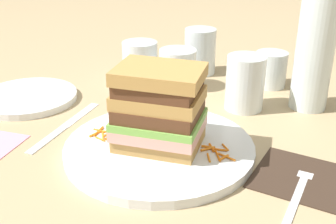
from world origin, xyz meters
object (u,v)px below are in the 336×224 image
(sandwich, at_px, (159,108))
(napkin_dark, at_px, (304,178))
(juice_glass, at_px, (245,86))
(water_bottle, at_px, (317,33))
(main_plate, at_px, (159,148))
(knife, at_px, (64,127))
(empty_tumbler_1, at_px, (140,61))
(fork, at_px, (301,184))
(empty_tumbler_0, at_px, (178,69))
(empty_tumbler_2, at_px, (271,69))
(empty_tumbler_3, at_px, (200,51))
(side_plate, at_px, (27,97))

(sandwich, relative_size, napkin_dark, 1.06)
(juice_glass, bearing_deg, water_bottle, 28.36)
(main_plate, relative_size, juice_glass, 2.86)
(napkin_dark, bearing_deg, main_plate, -174.69)
(napkin_dark, relative_size, knife, 0.65)
(water_bottle, distance_m, empty_tumbler_1, 0.37)
(juice_glass, bearing_deg, knife, -140.09)
(fork, relative_size, juice_glass, 1.67)
(napkin_dark, relative_size, fork, 0.79)
(napkin_dark, height_order, empty_tumbler_1, empty_tumbler_1)
(sandwich, distance_m, empty_tumbler_1, 0.32)
(knife, relative_size, empty_tumbler_0, 2.50)
(empty_tumbler_2, bearing_deg, empty_tumbler_3, 175.05)
(fork, height_order, empty_tumbler_2, empty_tumbler_2)
(main_plate, height_order, napkin_dark, main_plate)
(fork, height_order, water_bottle, water_bottle)
(napkin_dark, relative_size, empty_tumbler_2, 1.81)
(fork, bearing_deg, empty_tumbler_0, 138.79)
(fork, xyz_separation_m, water_bottle, (-0.04, 0.27, 0.13))
(juice_glass, height_order, empty_tumbler_1, juice_glass)
(main_plate, bearing_deg, empty_tumbler_1, 123.82)
(napkin_dark, bearing_deg, sandwich, -174.61)
(knife, xyz_separation_m, empty_tumbler_2, (0.27, 0.34, 0.03))
(knife, distance_m, empty_tumbler_1, 0.27)
(napkin_dark, height_order, juice_glass, juice_glass)
(napkin_dark, relative_size, empty_tumbler_1, 1.60)
(empty_tumbler_1, bearing_deg, knife, -90.46)
(napkin_dark, bearing_deg, empty_tumbler_0, 141.41)
(fork, xyz_separation_m, empty_tumbler_2, (-0.12, 0.35, 0.03))
(sandwich, distance_m, juice_glass, 0.22)
(napkin_dark, relative_size, empty_tumbler_0, 1.63)
(knife, bearing_deg, main_plate, -1.04)
(water_bottle, bearing_deg, main_plate, -122.78)
(empty_tumbler_1, bearing_deg, empty_tumbler_0, -8.05)
(empty_tumbler_0, relative_size, empty_tumbler_2, 1.11)
(juice_glass, height_order, empty_tumbler_2, juice_glass)
(empty_tumbler_2, distance_m, side_plate, 0.49)
(fork, relative_size, empty_tumbler_3, 1.67)
(knife, bearing_deg, water_bottle, 36.81)
(main_plate, height_order, empty_tumbler_0, empty_tumbler_0)
(empty_tumbler_0, height_order, empty_tumbler_3, empty_tumbler_3)
(napkin_dark, distance_m, empty_tumbler_0, 0.38)
(sandwich, bearing_deg, juice_glass, 72.42)
(sandwich, distance_m, side_plate, 0.33)
(water_bottle, xyz_separation_m, empty_tumbler_2, (-0.09, 0.08, -0.10))
(empty_tumbler_0, bearing_deg, juice_glass, -15.68)
(napkin_dark, bearing_deg, water_bottle, 98.33)
(juice_glass, xyz_separation_m, water_bottle, (0.11, 0.06, 0.10))
(empty_tumbler_1, height_order, empty_tumbler_2, empty_tumbler_1)
(napkin_dark, relative_size, juice_glass, 1.31)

